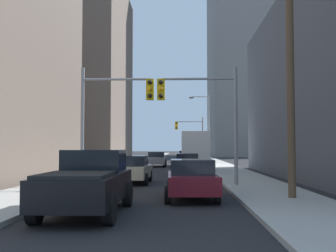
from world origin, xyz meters
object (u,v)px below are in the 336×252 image
at_px(sedan_navy, 187,163).
at_px(traffic_signal_near_right, 201,106).
at_px(sedan_maroon, 192,179).
at_px(sedan_grey, 157,159).
at_px(pickup_truck_black, 89,182).
at_px(sedan_blue, 185,156).
at_px(traffic_signal_near_left, 113,106).
at_px(city_bus, 195,148).
at_px(traffic_signal_far_right, 191,132).
at_px(sedan_beige, 132,169).

bearing_deg(sedan_navy, traffic_signal_near_right, -86.59).
bearing_deg(traffic_signal_near_right, sedan_maroon, -96.99).
bearing_deg(sedan_grey, pickup_truck_black, -90.24).
xyz_separation_m(pickup_truck_black, traffic_signal_near_right, (3.74, 8.24, 3.12)).
xyz_separation_m(sedan_blue, traffic_signal_near_right, (0.64, -35.36, 3.28)).
xyz_separation_m(traffic_signal_near_left, traffic_signal_near_right, (4.40, 0.00, 0.01)).
xyz_separation_m(sedan_grey, sedan_blue, (2.98, 13.57, 0.00)).
height_order(city_bus, traffic_signal_near_right, traffic_signal_near_right).
height_order(pickup_truck_black, sedan_grey, pickup_truck_black).
relative_size(pickup_truck_black, traffic_signal_far_right, 0.90).
distance_m(sedan_beige, traffic_signal_near_left, 3.99).
height_order(sedan_navy, sedan_blue, same).
distance_m(sedan_navy, traffic_signal_near_left, 11.83).
bearing_deg(sedan_grey, sedan_navy, -74.94).
bearing_deg(sedan_beige, sedan_maroon, -65.65).
relative_size(sedan_beige, sedan_navy, 1.00).
bearing_deg(sedan_blue, pickup_truck_black, -94.07).
height_order(pickup_truck_black, sedan_beige, pickup_truck_black).
xyz_separation_m(traffic_signal_near_right, traffic_signal_far_right, (0.10, 35.00, -0.01)).
relative_size(sedan_blue, traffic_signal_far_right, 0.71).
bearing_deg(sedan_maroon, traffic_signal_near_right, 83.01).
height_order(sedan_maroon, sedan_grey, same).
xyz_separation_m(sedan_navy, sedan_blue, (-0.00, 24.64, 0.00)).
xyz_separation_m(pickup_truck_black, sedan_grey, (0.12, 30.03, -0.16)).
bearing_deg(sedan_beige, traffic_signal_far_right, 83.40).
relative_size(sedan_maroon, traffic_signal_near_right, 0.71).
height_order(sedan_beige, sedan_blue, same).
height_order(sedan_blue, traffic_signal_near_left, traffic_signal_near_left).
relative_size(sedan_grey, traffic_signal_near_left, 0.71).
bearing_deg(sedan_navy, pickup_truck_black, -99.29).
height_order(traffic_signal_near_right, traffic_signal_far_right, same).
height_order(city_bus, traffic_signal_far_right, traffic_signal_far_right).
relative_size(pickup_truck_black, traffic_signal_near_right, 0.90).
distance_m(sedan_beige, sedan_blue, 33.32).
xyz_separation_m(sedan_grey, traffic_signal_near_right, (3.62, -21.79, 3.28)).
bearing_deg(pickup_truck_black, traffic_signal_far_right, 84.93).
xyz_separation_m(sedan_blue, traffic_signal_far_right, (0.74, -0.36, 3.27)).
height_order(pickup_truck_black, sedan_maroon, pickup_truck_black).
relative_size(pickup_truck_black, sedan_beige, 1.27).
bearing_deg(sedan_maroon, city_bus, 88.06).
bearing_deg(sedan_navy, sedan_blue, 90.01).
bearing_deg(sedan_grey, sedan_maroon, -83.46).
bearing_deg(city_bus, pickup_truck_black, -97.76).
height_order(city_bus, sedan_beige, city_bus).
xyz_separation_m(sedan_beige, sedan_blue, (3.06, 33.18, 0.00)).
bearing_deg(traffic_signal_near_left, sedan_beige, 72.17).
bearing_deg(sedan_navy, sedan_grey, 105.06).
xyz_separation_m(pickup_truck_black, traffic_signal_near_left, (-0.66, 8.24, 3.10)).
relative_size(traffic_signal_near_right, traffic_signal_far_right, 1.00).
relative_size(sedan_navy, traffic_signal_far_right, 0.71).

